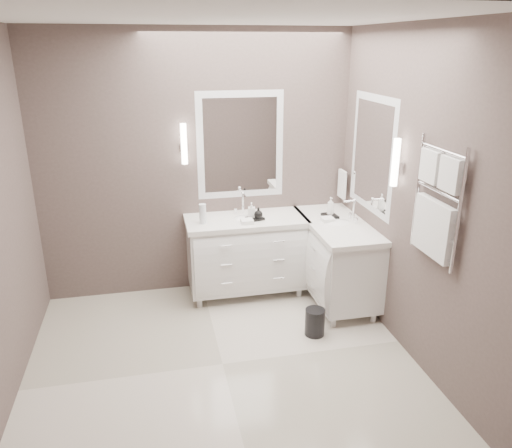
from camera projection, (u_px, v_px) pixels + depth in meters
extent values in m
cube|color=beige|center=(223.00, 365.00, 4.19)|extent=(3.20, 3.00, 0.01)
cube|color=white|center=(213.00, 16.00, 3.26)|extent=(3.20, 3.00, 0.01)
cube|color=#544643|center=(197.00, 166.00, 5.11)|extent=(3.20, 0.01, 2.70)
cube|color=#544643|center=(265.00, 310.00, 2.34)|extent=(3.20, 0.01, 2.70)
cube|color=#544643|center=(414.00, 198.00, 4.05)|extent=(0.01, 3.00, 2.70)
cube|color=white|center=(246.00, 254.00, 5.25)|extent=(1.20, 0.55, 0.70)
cube|color=white|center=(246.00, 220.00, 5.12)|extent=(1.24, 0.59, 0.05)
ellipsoid|color=white|center=(246.00, 222.00, 5.12)|extent=(0.36, 0.28, 0.12)
cylinder|color=white|center=(243.00, 203.00, 5.22)|extent=(0.02, 0.02, 0.22)
cube|color=white|center=(336.00, 259.00, 5.12)|extent=(0.55, 1.20, 0.70)
cube|color=white|center=(338.00, 225.00, 5.00)|extent=(0.59, 1.24, 0.05)
ellipsoid|color=white|center=(338.00, 226.00, 5.00)|extent=(0.36, 0.28, 0.12)
cylinder|color=white|center=(354.00, 211.00, 4.98)|extent=(0.02, 0.02, 0.22)
cube|color=white|center=(240.00, 145.00, 5.11)|extent=(0.90, 0.02, 1.10)
cube|color=white|center=(240.00, 145.00, 5.11)|extent=(0.77, 0.02, 0.96)
cube|color=white|center=(372.00, 154.00, 4.71)|extent=(0.02, 0.90, 1.10)
cube|color=white|center=(372.00, 154.00, 4.71)|extent=(0.02, 0.90, 0.96)
cube|color=white|center=(184.00, 149.00, 4.94)|extent=(0.05, 0.05, 0.10)
cylinder|color=white|center=(184.00, 144.00, 4.92)|extent=(0.06, 0.06, 0.40)
cube|color=white|center=(395.00, 168.00, 4.17)|extent=(0.05, 0.05, 0.10)
cylinder|color=white|center=(395.00, 163.00, 4.15)|extent=(0.06, 0.06, 0.40)
cylinder|color=white|center=(344.00, 171.00, 5.32)|extent=(0.02, 0.22, 0.02)
cube|color=white|center=(342.00, 184.00, 5.37)|extent=(0.03, 0.17, 0.30)
cylinder|color=white|center=(459.00, 213.00, 3.38)|extent=(0.03, 0.03, 0.90)
cylinder|color=white|center=(418.00, 191.00, 3.89)|extent=(0.03, 0.03, 0.90)
cube|color=white|center=(451.00, 175.00, 3.44)|extent=(0.06, 0.22, 0.24)
cube|color=white|center=(431.00, 166.00, 3.68)|extent=(0.06, 0.22, 0.24)
cube|color=white|center=(433.00, 228.00, 3.71)|extent=(0.06, 0.46, 0.42)
cylinder|color=black|center=(315.00, 322.00, 4.57)|extent=(0.22, 0.22, 0.26)
cube|color=black|center=(255.00, 218.00, 5.06)|extent=(0.19, 0.17, 0.02)
cube|color=black|center=(330.00, 216.00, 5.13)|extent=(0.15, 0.19, 0.03)
cylinder|color=silver|center=(203.00, 214.00, 4.92)|extent=(0.08, 0.08, 0.20)
imported|color=white|center=(252.00, 210.00, 5.04)|extent=(0.08, 0.09, 0.15)
imported|color=black|center=(258.00, 213.00, 5.01)|extent=(0.09, 0.09, 0.11)
imported|color=white|center=(330.00, 206.00, 5.10)|extent=(0.08, 0.08, 0.19)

